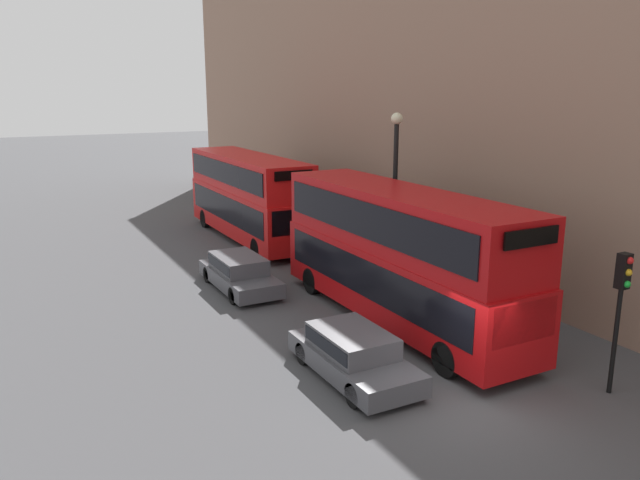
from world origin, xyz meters
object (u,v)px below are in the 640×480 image
car_dark_sedan (353,353)px  car_hatchback (239,272)px  bus_leading (398,251)px  traffic_light (621,294)px  bus_second_in_queue (248,194)px  pedestrian (297,218)px

car_dark_sedan → car_hatchback: size_ratio=0.95×
car_hatchback → bus_leading: bearing=-59.5°
car_hatchback → traffic_light: (5.38, -12.51, 1.97)m
bus_second_in_queue → car_hatchback: bearing=-114.4°
bus_leading → traffic_light: size_ratio=3.01×
pedestrian → bus_leading: bearing=-102.1°
traffic_light → pedestrian: traffic_light is taller
bus_leading → traffic_light: (1.98, -6.74, 0.22)m
bus_leading → car_dark_sedan: bus_leading is taller
bus_second_in_queue → bus_leading: bearing=-90.0°
car_hatchback → traffic_light: bearing=-66.7°
traffic_light → car_dark_sedan: bearing=144.0°
car_hatchback → traffic_light: size_ratio=1.25×
traffic_light → pedestrian: (0.96, 20.43, -1.93)m
bus_leading → pedestrian: size_ratio=6.85×
bus_second_in_queue → car_dark_sedan: (-3.40, -16.11, -1.69)m
car_hatchback → pedestrian: pedestrian is taller
bus_second_in_queue → car_hatchback: bus_second_in_queue is taller
car_dark_sedan → traffic_light: (5.38, -3.91, 1.98)m
car_hatchback → pedestrian: (6.34, 7.92, 0.04)m
bus_second_in_queue → car_dark_sedan: 16.56m
bus_second_in_queue → pedestrian: bus_second_in_queue is taller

